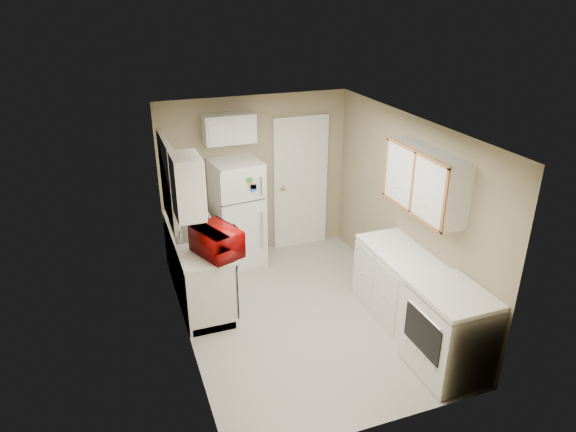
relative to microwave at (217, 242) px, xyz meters
name	(u,v)px	position (x,y,z in m)	size (l,w,h in m)	color
floor	(302,315)	(0.95, -0.28, -1.05)	(3.80, 3.80, 0.00)	beige
ceiling	(304,127)	(0.95, -0.28, 1.35)	(3.80, 3.80, 0.00)	white
wall_left	(181,247)	(-0.45, -0.28, 0.15)	(3.80, 3.80, 0.00)	#9B8C6B
wall_right	(407,212)	(2.35, -0.28, 0.15)	(3.80, 3.80, 0.00)	#9B8C6B
wall_back	(256,177)	(0.95, 1.62, 0.15)	(2.80, 2.80, 0.00)	#9B8C6B
wall_front	(386,319)	(0.95, -2.18, 0.15)	(2.80, 2.80, 0.00)	#9B8C6B
left_counter	(198,265)	(-0.15, 0.62, -0.60)	(0.60, 1.80, 0.90)	silver
dishwasher	(231,281)	(0.14, 0.02, -0.56)	(0.03, 0.58, 0.72)	black
sink	(194,232)	(-0.15, 0.77, -0.19)	(0.54, 0.74, 0.16)	gray
microwave	(217,242)	(0.00, 0.00, 0.00)	(0.33, 0.60, 0.40)	#8B0504
soap_bottle	(185,214)	(-0.20, 1.05, -0.05)	(0.08, 0.08, 0.17)	white
window_blinds	(168,181)	(-0.41, 0.77, 0.55)	(0.10, 0.98, 1.08)	silver
upper_cabinet_left	(187,187)	(-0.30, -0.06, 0.75)	(0.30, 0.45, 0.70)	silver
refrigerator	(238,214)	(0.58, 1.31, -0.26)	(0.65, 0.63, 1.58)	silver
cabinet_over_fridge	(229,128)	(0.55, 1.47, 0.95)	(0.70, 0.30, 0.40)	silver
interior_door	(301,184)	(1.65, 1.58, -0.03)	(0.86, 0.06, 2.08)	silver
right_counter	(416,301)	(2.05, -1.08, -0.60)	(0.60, 2.00, 0.90)	silver
stove	(449,332)	(2.02, -1.73, -0.56)	(0.65, 0.80, 0.98)	silver
upper_cabinet_right	(425,181)	(2.20, -0.78, 0.75)	(0.30, 1.20, 0.70)	silver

